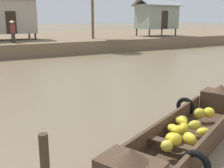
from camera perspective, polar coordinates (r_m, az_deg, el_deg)
ground_plane at (r=11.37m, az=-9.83°, el=-0.58°), size 300.00×300.00×0.00m
riverbank_strip at (r=29.93m, az=-22.73°, el=8.32°), size 160.00×20.00×1.02m
banana_boat at (r=6.35m, az=16.03°, el=-9.56°), size 5.48×3.15×0.89m
stilt_house_mid_right at (r=24.90m, az=-21.37°, el=13.64°), size 4.95×3.16×4.19m
stilt_house_right at (r=29.24m, az=9.49°, el=14.13°), size 4.55×3.11×3.93m
vendor_person at (r=21.53m, az=-20.42°, el=10.67°), size 0.44×0.44×1.66m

